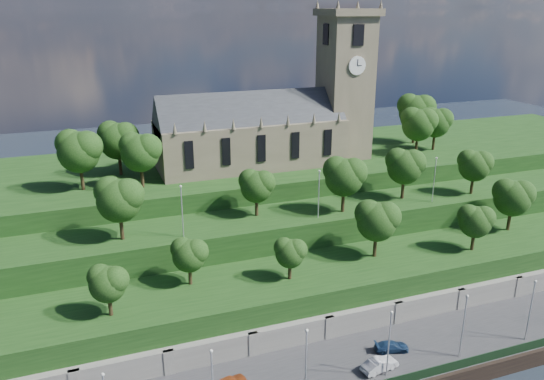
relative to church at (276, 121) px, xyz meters
name	(u,v)px	position (x,y,z in m)	size (l,w,h in m)	color
promenade	(385,360)	(-0.79, -39.98, -21.52)	(160.00, 12.00, 2.00)	#2D2D30
fence	(411,377)	(-0.79, -45.38, -19.92)	(160.00, 0.10, 1.20)	black
retaining_wall	(361,323)	(-0.79, -34.01, -20.02)	(160.00, 2.10, 5.00)	slate
embankment_lower	(340,291)	(-0.79, -27.98, -18.52)	(160.00, 12.00, 8.00)	#163612
embankment_upper	(309,246)	(-0.79, -16.98, -16.52)	(160.00, 10.00, 12.00)	#163612
hilltop	(265,195)	(-0.79, 4.02, -15.02)	(160.00, 32.00, 15.00)	#163612
church	(276,121)	(0.00, 0.00, 0.00)	(38.60, 12.35, 27.60)	brown
trees_lower	(383,224)	(5.63, -27.55, -9.46)	(66.35, 9.12, 8.40)	black
trees_upper	(321,177)	(0.53, -17.89, -4.95)	(62.23, 8.27, 8.68)	black
trees_hilltop	(289,129)	(1.89, -1.23, -1.28)	(71.73, 16.27, 10.08)	black
lamp_posts_promenade	(389,339)	(-2.79, -43.48, -15.74)	(60.36, 0.36, 8.34)	#B2B2B7
lamp_posts_upper	(319,190)	(-0.79, -19.98, -6.23)	(40.36, 0.36, 7.38)	#B2B2B7
car_middle	(380,365)	(-3.08, -42.43, -19.78)	(1.58, 4.52, 1.49)	#B4B4B9
car_right	(392,346)	(0.20, -39.78, -19.92)	(1.69, 4.17, 1.21)	#152B4C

